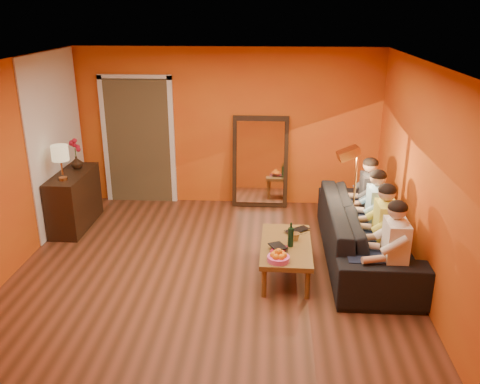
# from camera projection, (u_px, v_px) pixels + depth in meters

# --- Properties ---
(room_shell) EXTENTS (5.00, 5.50, 2.60)m
(room_shell) POSITION_uv_depth(u_px,v_px,m) (211.00, 172.00, 6.16)
(room_shell) COLOR brown
(room_shell) RESTS_ON ground
(white_accent) EXTENTS (0.02, 1.90, 2.58)m
(white_accent) POSITION_uv_depth(u_px,v_px,m) (57.00, 140.00, 7.60)
(white_accent) COLOR white
(white_accent) RESTS_ON wall_left
(doorway_recess) EXTENTS (1.06, 0.30, 2.10)m
(doorway_recess) POSITION_uv_depth(u_px,v_px,m) (141.00, 140.00, 8.64)
(doorway_recess) COLOR #3F2D19
(doorway_recess) RESTS_ON floor
(door_jamb_left) EXTENTS (0.08, 0.06, 2.20)m
(door_jamb_left) POSITION_uv_depth(u_px,v_px,m) (105.00, 141.00, 8.56)
(door_jamb_left) COLOR white
(door_jamb_left) RESTS_ON wall_back
(door_jamb_right) EXTENTS (0.08, 0.06, 2.20)m
(door_jamb_right) POSITION_uv_depth(u_px,v_px,m) (172.00, 142.00, 8.49)
(door_jamb_right) COLOR white
(door_jamb_right) RESTS_ON wall_back
(door_header) EXTENTS (1.22, 0.06, 0.08)m
(door_header) POSITION_uv_depth(u_px,v_px,m) (134.00, 77.00, 8.16)
(door_header) COLOR white
(door_header) RESTS_ON wall_back
(mirror_frame) EXTENTS (0.92, 0.27, 1.51)m
(mirror_frame) POSITION_uv_depth(u_px,v_px,m) (260.00, 162.00, 8.43)
(mirror_frame) COLOR black
(mirror_frame) RESTS_ON floor
(mirror_glass) EXTENTS (0.78, 0.21, 1.35)m
(mirror_glass) POSITION_uv_depth(u_px,v_px,m) (260.00, 162.00, 8.39)
(mirror_glass) COLOR white
(mirror_glass) RESTS_ON mirror_frame
(sideboard) EXTENTS (0.44, 1.18, 0.85)m
(sideboard) POSITION_uv_depth(u_px,v_px,m) (74.00, 200.00, 7.70)
(sideboard) COLOR black
(sideboard) RESTS_ON floor
(table_lamp) EXTENTS (0.24, 0.24, 0.51)m
(table_lamp) POSITION_uv_depth(u_px,v_px,m) (61.00, 163.00, 7.19)
(table_lamp) COLOR beige
(table_lamp) RESTS_ON sideboard
(sofa) EXTENTS (2.65, 1.04, 0.77)m
(sofa) POSITION_uv_depth(u_px,v_px,m) (366.00, 233.00, 6.68)
(sofa) COLOR black
(sofa) RESTS_ON floor
(coffee_table) EXTENTS (0.64, 1.23, 0.42)m
(coffee_table) POSITION_uv_depth(u_px,v_px,m) (286.00, 259.00, 6.36)
(coffee_table) COLOR brown
(coffee_table) RESTS_ON floor
(floor_lamp) EXTENTS (0.33, 0.28, 1.44)m
(floor_lamp) POSITION_uv_depth(u_px,v_px,m) (354.00, 201.00, 6.86)
(floor_lamp) COLOR #D5813E
(floor_lamp) RESTS_ON floor
(dog) EXTENTS (0.45, 0.58, 0.61)m
(dog) POSITION_uv_depth(u_px,v_px,m) (352.00, 266.00, 6.00)
(dog) COLOR #9F7648
(dog) RESTS_ON floor
(person_far_left) EXTENTS (0.70, 0.44, 1.22)m
(person_far_left) POSITION_uv_depth(u_px,v_px,m) (394.00, 252.00, 5.66)
(person_far_left) COLOR silver
(person_far_left) RESTS_ON sofa
(person_mid_left) EXTENTS (0.70, 0.44, 1.22)m
(person_mid_left) POSITION_uv_depth(u_px,v_px,m) (384.00, 232.00, 6.18)
(person_mid_left) COLOR #D2D046
(person_mid_left) RESTS_ON sofa
(person_mid_right) EXTENTS (0.70, 0.44, 1.22)m
(person_mid_right) POSITION_uv_depth(u_px,v_px,m) (376.00, 214.00, 6.69)
(person_mid_right) COLOR #95C6E6
(person_mid_right) RESTS_ON sofa
(person_far_right) EXTENTS (0.70, 0.44, 1.22)m
(person_far_right) POSITION_uv_depth(u_px,v_px,m) (369.00, 199.00, 7.21)
(person_far_right) COLOR #35353A
(person_far_right) RESTS_ON sofa
(fruit_bowl) EXTENTS (0.26, 0.26, 0.16)m
(fruit_bowl) POSITION_uv_depth(u_px,v_px,m) (278.00, 255.00, 5.84)
(fruit_bowl) COLOR #EA52A4
(fruit_bowl) RESTS_ON coffee_table
(wine_bottle) EXTENTS (0.07, 0.07, 0.31)m
(wine_bottle) POSITION_uv_depth(u_px,v_px,m) (291.00, 235.00, 6.18)
(wine_bottle) COLOR black
(wine_bottle) RESTS_ON coffee_table
(tumbler) EXTENTS (0.12, 0.12, 0.10)m
(tumbler) POSITION_uv_depth(u_px,v_px,m) (296.00, 237.00, 6.37)
(tumbler) COLOR #B27F3F
(tumbler) RESTS_ON coffee_table
(laptop) EXTENTS (0.40, 0.38, 0.03)m
(laptop) POSITION_uv_depth(u_px,v_px,m) (299.00, 232.00, 6.60)
(laptop) COLOR black
(laptop) RESTS_ON coffee_table
(book_lower) EXTENTS (0.21, 0.27, 0.02)m
(book_lower) POSITION_uv_depth(u_px,v_px,m) (272.00, 250.00, 6.10)
(book_lower) COLOR black
(book_lower) RESTS_ON coffee_table
(book_mid) EXTENTS (0.22, 0.26, 0.02)m
(book_mid) POSITION_uv_depth(u_px,v_px,m) (272.00, 248.00, 6.11)
(book_mid) COLOR #AB132A
(book_mid) RESTS_ON book_lower
(book_upper) EXTENTS (0.25, 0.27, 0.02)m
(book_upper) POSITION_uv_depth(u_px,v_px,m) (272.00, 247.00, 6.08)
(book_upper) COLOR black
(book_upper) RESTS_ON book_mid
(vase) EXTENTS (0.18, 0.18, 0.19)m
(vase) POSITION_uv_depth(u_px,v_px,m) (77.00, 162.00, 7.76)
(vase) COLOR black
(vase) RESTS_ON sideboard
(flowers) EXTENTS (0.17, 0.17, 0.48)m
(flowers) POSITION_uv_depth(u_px,v_px,m) (75.00, 146.00, 7.66)
(flowers) COLOR #AB132A
(flowers) RESTS_ON vase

